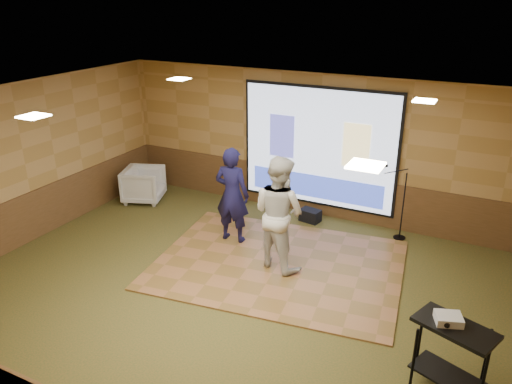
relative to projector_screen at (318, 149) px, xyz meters
The scene contains 17 objects.
ground 3.74m from the projector_screen, 90.00° to the right, with size 9.00×9.00×0.00m, color #2D3C1B.
room_shell 3.49m from the projector_screen, 90.00° to the right, with size 9.04×7.04×3.02m.
wainscot_back 1.00m from the projector_screen, 90.00° to the left, with size 9.00×0.04×0.95m, color #4A3218.
wainscot_left 5.73m from the projector_screen, 142.51° to the right, with size 0.04×7.00×0.95m, color #4A3218.
projector_screen is the anchor object (origin of this frame).
downlight_nw 3.12m from the projector_screen, 143.35° to the right, with size 0.32×0.32×0.02m, color beige.
downlight_ne 3.12m from the projector_screen, 36.65° to the right, with size 0.32×0.32×0.02m, color beige.
downlight_sw 5.61m from the projector_screen, 114.02° to the right, with size 0.32×0.32×0.02m, color beige.
downlight_se 5.61m from the projector_screen, 65.98° to the right, with size 0.32×0.32×0.02m, color beige.
dance_floor 2.74m from the projector_screen, 85.59° to the right, with size 4.20×3.20×0.03m, color brown.
player_left 2.18m from the projector_screen, 117.85° to the right, with size 0.67×0.44×1.85m, color #141239.
player_right 2.41m from the projector_screen, 85.53° to the right, with size 0.97×0.75×1.99m, color beige.
av_table 5.29m from the projector_screen, 52.32° to the right, with size 0.90×0.47×0.94m.
projector 5.18m from the projector_screen, 52.89° to the right, with size 0.30×0.25×0.10m, color silver.
mic_stand 2.09m from the projector_screen, 10.02° to the right, with size 0.57×0.23×1.46m.
banquet_chair 4.05m from the projector_screen, 164.51° to the right, with size 0.84×0.86×0.78m, color gray.
duffel_bag 1.40m from the projector_screen, 84.98° to the right, with size 0.41×0.27×0.26m, color black.
Camera 1 is at (3.26, -5.91, 4.49)m, focal length 35.00 mm.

